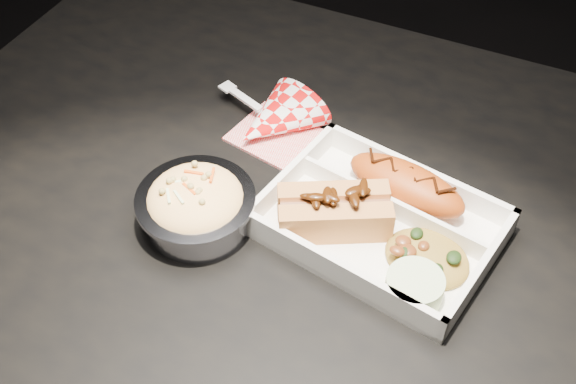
{
  "coord_description": "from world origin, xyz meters",
  "views": [
    {
      "loc": [
        0.15,
        -0.51,
        1.38
      ],
      "look_at": [
        -0.07,
        -0.03,
        0.81
      ],
      "focal_mm": 45.0,
      "sensor_mm": 36.0,
      "label": 1
    }
  ],
  "objects_px": {
    "dining_table": "(353,277)",
    "napkin_fork": "(274,121)",
    "hotdog": "(335,209)",
    "food_tray": "(380,226)",
    "fried_pastry": "(406,185)",
    "foil_coleslaw_cup": "(196,204)"
  },
  "relations": [
    {
      "from": "hotdog",
      "to": "napkin_fork",
      "type": "height_order",
      "value": "napkin_fork"
    },
    {
      "from": "fried_pastry",
      "to": "foil_coleslaw_cup",
      "type": "height_order",
      "value": "foil_coleslaw_cup"
    },
    {
      "from": "hotdog",
      "to": "napkin_fork",
      "type": "relative_size",
      "value": 0.82
    },
    {
      "from": "foil_coleslaw_cup",
      "to": "dining_table",
      "type": "bearing_deg",
      "value": 22.15
    },
    {
      "from": "dining_table",
      "to": "hotdog",
      "type": "distance_m",
      "value": 0.13
    },
    {
      "from": "dining_table",
      "to": "napkin_fork",
      "type": "xyz_separation_m",
      "value": [
        -0.16,
        0.11,
        0.11
      ]
    },
    {
      "from": "food_tray",
      "to": "fried_pastry",
      "type": "distance_m",
      "value": 0.06
    },
    {
      "from": "dining_table",
      "to": "foil_coleslaw_cup",
      "type": "height_order",
      "value": "foil_coleslaw_cup"
    },
    {
      "from": "fried_pastry",
      "to": "napkin_fork",
      "type": "relative_size",
      "value": 0.87
    },
    {
      "from": "napkin_fork",
      "to": "hotdog",
      "type": "bearing_deg",
      "value": -21.52
    },
    {
      "from": "fried_pastry",
      "to": "hotdog",
      "type": "height_order",
      "value": "hotdog"
    },
    {
      "from": "dining_table",
      "to": "fried_pastry",
      "type": "distance_m",
      "value": 0.14
    },
    {
      "from": "fried_pastry",
      "to": "food_tray",
      "type": "bearing_deg",
      "value": -100.25
    },
    {
      "from": "food_tray",
      "to": "fried_pastry",
      "type": "bearing_deg",
      "value": 90.0
    },
    {
      "from": "hotdog",
      "to": "foil_coleslaw_cup",
      "type": "xyz_separation_m",
      "value": [
        -0.14,
        -0.06,
        -0.0
      ]
    },
    {
      "from": "dining_table",
      "to": "hotdog",
      "type": "height_order",
      "value": "hotdog"
    },
    {
      "from": "foil_coleslaw_cup",
      "to": "napkin_fork",
      "type": "relative_size",
      "value": 0.8
    },
    {
      "from": "dining_table",
      "to": "food_tray",
      "type": "bearing_deg",
      "value": 15.99
    },
    {
      "from": "hotdog",
      "to": "dining_table",
      "type": "bearing_deg",
      "value": -3.39
    },
    {
      "from": "food_tray",
      "to": "napkin_fork",
      "type": "relative_size",
      "value": 1.65
    },
    {
      "from": "dining_table",
      "to": "hotdog",
      "type": "relative_size",
      "value": 8.74
    },
    {
      "from": "food_tray",
      "to": "foil_coleslaw_cup",
      "type": "relative_size",
      "value": 2.07
    }
  ]
}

